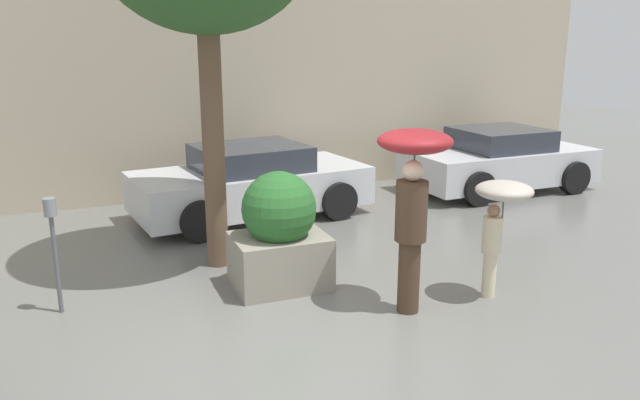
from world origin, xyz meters
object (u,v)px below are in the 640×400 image
at_px(parked_car_far, 498,161).
at_px(person_adult, 413,182).
at_px(planter_box, 279,233).
at_px(parking_meter, 53,232).
at_px(person_child, 500,208).
at_px(parked_car_near, 251,183).

bearing_deg(parked_car_far, person_adult, 132.15).
xyz_separation_m(planter_box, person_adult, (1.18, -1.16, 0.80)).
xyz_separation_m(planter_box, parking_meter, (-2.56, 0.19, 0.26)).
xyz_separation_m(planter_box, person_child, (2.29, -1.27, 0.41)).
distance_m(person_adult, parked_car_near, 4.49).
xyz_separation_m(person_adult, parked_car_near, (-0.66, 4.35, -0.91)).
distance_m(planter_box, parked_car_near, 3.23).
distance_m(planter_box, parked_car_far, 6.59).
xyz_separation_m(planter_box, parked_car_near, (0.51, 3.19, -0.10)).
relative_size(person_adult, parking_meter, 1.54).
bearing_deg(parked_car_near, person_adult, -179.01).
distance_m(person_child, parking_meter, 5.07).
xyz_separation_m(parked_car_far, parking_meter, (-8.29, -3.06, 0.36)).
xyz_separation_m(person_adult, parking_meter, (-3.74, 1.35, -0.54)).
distance_m(parked_car_near, parking_meter, 4.31).
distance_m(planter_box, person_child, 2.65).
distance_m(parked_car_far, parking_meter, 8.85).
distance_m(parked_car_near, parked_car_far, 5.22).
bearing_deg(person_adult, parking_meter, 104.42).
relative_size(person_child, parking_meter, 1.07).
distance_m(planter_box, parking_meter, 2.58).
height_order(parked_car_near, parking_meter, parking_meter).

